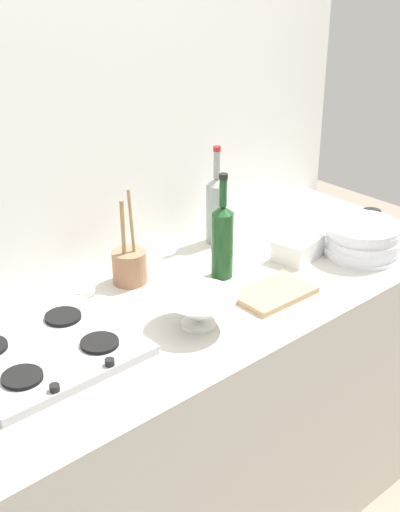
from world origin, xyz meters
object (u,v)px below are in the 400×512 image
(wine_bottle_leftmost, at_px, (222,239))
(mixing_bowl, at_px, (199,309))
(utensil_crock, at_px, (129,265))
(condiment_jar_front, at_px, (371,220))
(butter_dish, at_px, (298,248))
(plate_stack, at_px, (363,239))
(cutting_board, at_px, (274,293))
(stovetop_hob, at_px, (45,350))
(wine_bottle_mid_left, at_px, (216,208))

(wine_bottle_leftmost, height_order, mixing_bowl, wine_bottle_leftmost)
(utensil_crock, bearing_deg, condiment_jar_front, -16.57)
(butter_dish, xyz_separation_m, condiment_jar_front, (0.35, -0.03, 0.00))
(plate_stack, height_order, butter_dish, plate_stack)
(mixing_bowl, xyz_separation_m, cutting_board, (0.27, -0.03, -0.04))
(condiment_jar_front, bearing_deg, mixing_bowl, -175.45)
(plate_stack, height_order, cutting_board, plate_stack)
(stovetop_hob, relative_size, plate_stack, 1.71)
(plate_stack, xyz_separation_m, utensil_crock, (-0.67, 0.35, 0.00))
(wine_bottle_leftmost, distance_m, mixing_bowl, 0.30)
(butter_dish, distance_m, cutting_board, 0.27)
(plate_stack, relative_size, cutting_board, 1.10)
(cutting_board, bearing_deg, butter_dish, 26.79)
(butter_dish, xyz_separation_m, cutting_board, (-0.24, -0.12, -0.03))
(stovetop_hob, xyz_separation_m, wine_bottle_leftmost, (0.62, 0.01, 0.11))
(wine_bottle_leftmost, bearing_deg, butter_dish, -14.88)
(wine_bottle_mid_left, bearing_deg, condiment_jar_front, -32.28)
(wine_bottle_leftmost, height_order, utensil_crock, wine_bottle_leftmost)
(butter_dish, distance_m, utensil_crock, 0.55)
(stovetop_hob, bearing_deg, butter_dish, -3.64)
(stovetop_hob, xyz_separation_m, cutting_board, (0.65, -0.18, -0.00))
(stovetop_hob, xyz_separation_m, wine_bottle_mid_left, (0.78, 0.21, 0.11))
(butter_dish, height_order, cutting_board, butter_dish)
(mixing_bowl, relative_size, utensil_crock, 0.72)
(mixing_bowl, xyz_separation_m, utensil_crock, (0.01, 0.32, 0.01))
(wine_bottle_leftmost, relative_size, utensil_crock, 1.14)
(wine_bottle_mid_left, bearing_deg, plate_stack, -53.33)
(wine_bottle_mid_left, xyz_separation_m, mixing_bowl, (-0.40, -0.36, -0.07))
(wine_bottle_leftmost, xyz_separation_m, utensil_crock, (-0.23, 0.16, -0.07))
(stovetop_hob, relative_size, butter_dish, 2.87)
(plate_stack, bearing_deg, mixing_bowl, 177.89)
(plate_stack, distance_m, cutting_board, 0.42)
(wine_bottle_mid_left, bearing_deg, wine_bottle_leftmost, -128.86)
(stovetop_hob, distance_m, mixing_bowl, 0.41)
(wine_bottle_mid_left, bearing_deg, cutting_board, -108.61)
(wine_bottle_leftmost, distance_m, condiment_jar_front, 0.63)
(stovetop_hob, height_order, cutting_board, stovetop_hob)
(utensil_crock, relative_size, condiment_jar_front, 3.80)
(utensil_crock, distance_m, cutting_board, 0.44)
(cutting_board, bearing_deg, wine_bottle_mid_left, 71.39)
(wine_bottle_leftmost, height_order, wine_bottle_mid_left, wine_bottle_mid_left)
(plate_stack, distance_m, condiment_jar_front, 0.20)
(wine_bottle_mid_left, bearing_deg, mixing_bowl, -138.00)
(stovetop_hob, height_order, condiment_jar_front, condiment_jar_front)
(stovetop_hob, distance_m, condiment_jar_front, 1.24)
(plate_stack, relative_size, wine_bottle_mid_left, 0.76)
(plate_stack, height_order, wine_bottle_leftmost, wine_bottle_leftmost)
(plate_stack, bearing_deg, stovetop_hob, 170.63)
(mixing_bowl, bearing_deg, butter_dish, 10.50)
(wine_bottle_mid_left, distance_m, butter_dish, 0.30)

